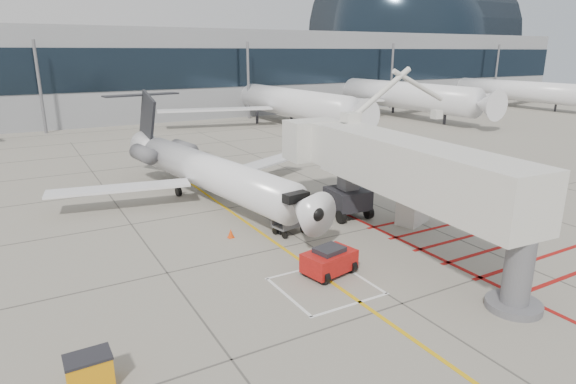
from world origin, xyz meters
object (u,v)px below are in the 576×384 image
jet_bridge (414,180)px  spill_bin (89,372)px  pushback_tug (329,260)px  regional_jet (224,158)px

jet_bridge → spill_bin: 17.50m
jet_bridge → pushback_tug: (-5.43, -0.21, -3.26)m
jet_bridge → spill_bin: size_ratio=14.41×
regional_jet → pushback_tug: 12.47m
regional_jet → jet_bridge: bearing=-72.1°
regional_jet → spill_bin: 19.02m
jet_bridge → spill_bin: jet_bridge is taller
spill_bin → pushback_tug: bearing=14.8°
regional_jet → pushback_tug: bearing=-96.2°
regional_jet → spill_bin: regional_jet is taller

